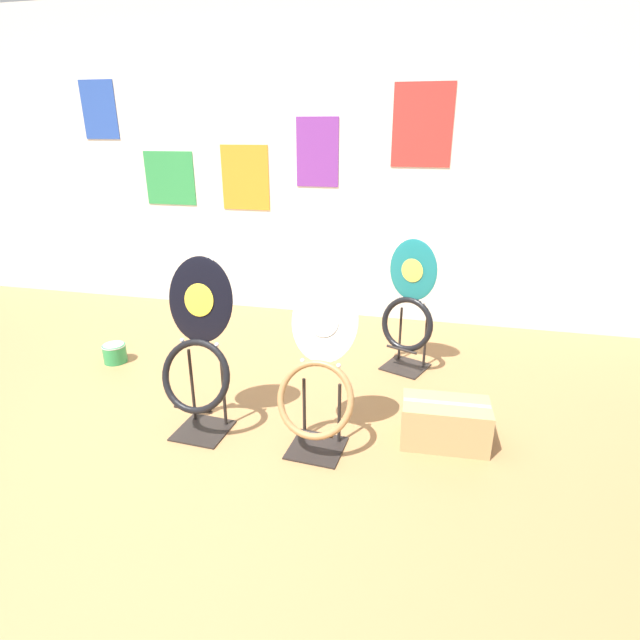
# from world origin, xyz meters

# --- Properties ---
(ground_plane) EXTENTS (14.00, 14.00, 0.00)m
(ground_plane) POSITION_xyz_m (0.00, 0.00, 0.00)
(ground_plane) COLOR #A37547
(wall_back) EXTENTS (8.00, 0.07, 2.60)m
(wall_back) POSITION_xyz_m (-0.00, 2.47, 1.30)
(wall_back) COLOR silver
(wall_back) RESTS_ON ground_plane
(toilet_seat_display_teal_sax) EXTENTS (0.39, 0.36, 0.92)m
(toilet_seat_display_teal_sax) POSITION_xyz_m (1.29, 1.46, 0.43)
(toilet_seat_display_teal_sax) COLOR black
(toilet_seat_display_teal_sax) RESTS_ON ground_plane
(toilet_seat_display_jazz_black) EXTENTS (0.41, 0.32, 0.97)m
(toilet_seat_display_jazz_black) POSITION_xyz_m (0.25, 0.42, 0.47)
(toilet_seat_display_jazz_black) COLOR black
(toilet_seat_display_jazz_black) RESTS_ON ground_plane
(toilet_seat_display_white_plain) EXTENTS (0.42, 0.38, 0.88)m
(toilet_seat_display_white_plain) POSITION_xyz_m (0.91, 0.42, 0.41)
(toilet_seat_display_white_plain) COLOR black
(toilet_seat_display_white_plain) RESTS_ON ground_plane
(paint_can) EXTENTS (0.17, 0.17, 0.14)m
(paint_can) POSITION_xyz_m (-0.77, 1.07, 0.07)
(paint_can) COLOR #2D8E4C
(paint_can) RESTS_ON ground_plane
(storage_box) EXTENTS (0.47, 0.28, 0.24)m
(storage_box) POSITION_xyz_m (1.56, 0.60, 0.12)
(storage_box) COLOR tan
(storage_box) RESTS_ON ground_plane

